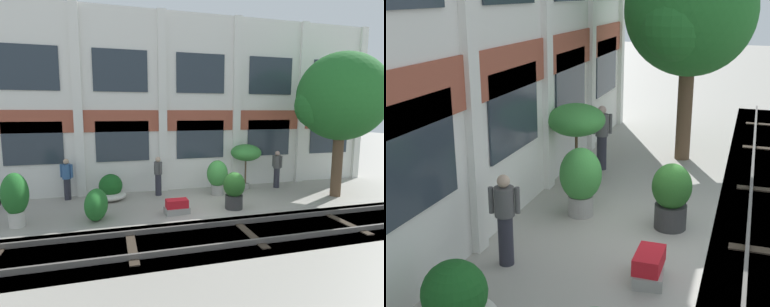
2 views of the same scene
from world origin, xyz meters
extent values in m
plane|color=#9E998E|center=(0.00, 0.00, 0.00)|extent=(80.00, 80.00, 0.00)
cube|color=silver|center=(0.00, 3.26, 3.84)|extent=(17.15, 0.50, 7.69)
cube|color=#9E4C38|center=(0.00, 2.99, 3.10)|extent=(17.15, 0.06, 0.90)
cube|color=silver|center=(-1.72, 2.95, 3.84)|extent=(0.36, 0.16, 7.69)
cube|color=silver|center=(1.72, 2.95, 3.84)|extent=(0.36, 0.16, 7.69)
cube|color=silver|center=(5.15, 2.95, 3.84)|extent=(0.36, 0.16, 7.69)
cube|color=silver|center=(8.58, 2.95, 3.84)|extent=(0.36, 0.16, 7.69)
cube|color=#28333D|center=(-3.43, 2.98, 2.25)|extent=(2.20, 0.04, 1.70)
cube|color=#28333D|center=(0.00, 2.98, 2.25)|extent=(2.20, 0.04, 1.70)
cube|color=#28333D|center=(3.43, 2.98, 2.25)|extent=(2.20, 0.04, 1.70)
cube|color=#28333D|center=(6.86, 2.98, 2.25)|extent=(2.20, 0.04, 1.70)
cube|color=#605B56|center=(0.00, -1.69, 0.07)|extent=(25.15, 0.07, 0.15)
cylinder|color=brown|center=(5.05, 0.23, 1.56)|extent=(0.41, 0.41, 3.12)
ellipsoid|color=#236B28|center=(5.05, 0.23, 4.08)|extent=(3.46, 3.46, 3.49)
sphere|color=#236B28|center=(4.18, 0.43, 3.73)|extent=(1.91, 1.91, 1.91)
sphere|color=#236B28|center=(5.92, 0.03, 3.73)|extent=(1.91, 1.91, 1.91)
cylinder|color=gray|center=(1.94, 2.33, 0.12)|extent=(0.36, 0.36, 0.24)
cylinder|color=#4C3826|center=(1.94, 2.33, 0.88)|extent=(0.07, 0.07, 1.27)
ellipsoid|color=#388438|center=(1.94, 2.33, 1.66)|extent=(1.37, 1.37, 0.75)
cylinder|color=gray|center=(0.36, 1.70, 0.22)|extent=(0.54, 0.54, 0.43)
ellipsoid|color=#388438|center=(0.36, 1.70, 0.91)|extent=(0.88, 0.88, 1.12)
sphere|color=#19561E|center=(-3.98, 2.09, 0.58)|extent=(0.92, 0.92, 0.92)
cube|color=gray|center=(-1.79, -0.18, 0.11)|extent=(0.89, 0.58, 0.21)
cube|color=red|center=(-1.79, -0.18, 0.35)|extent=(0.75, 0.43, 0.28)
cylinder|color=#333333|center=(0.31, -0.19, 0.25)|extent=(0.64, 0.64, 0.49)
ellipsoid|color=#286023|center=(0.31, -0.19, 0.88)|extent=(0.79, 0.79, 0.91)
cylinder|color=#282833|center=(3.42, 2.13, 0.46)|extent=(0.26, 0.26, 0.91)
cylinder|color=#4C4C4C|center=(3.42, 2.13, 1.20)|extent=(0.34, 0.34, 0.58)
sphere|color=tan|center=(3.42, 2.13, 1.60)|extent=(0.22, 0.22, 0.22)
cylinder|color=#4C4C4C|center=(3.34, 2.33, 1.23)|extent=(0.09, 0.09, 0.52)
cylinder|color=#4C4C4C|center=(3.51, 1.93, 1.23)|extent=(0.09, 0.09, 0.52)
cylinder|color=#282833|center=(-2.06, 2.25, 0.45)|extent=(0.26, 0.26, 0.90)
cylinder|color=#4C4C4C|center=(-2.06, 2.25, 1.16)|extent=(0.34, 0.34, 0.51)
sphere|color=tan|center=(-2.06, 2.25, 1.52)|extent=(0.22, 0.22, 0.22)
cylinder|color=#4C4C4C|center=(-2.12, 2.46, 1.18)|extent=(0.09, 0.09, 0.46)
cylinder|color=#4C4C4C|center=(-1.99, 2.05, 1.18)|extent=(0.09, 0.09, 0.46)
camera|label=1|loc=(-3.90, -9.92, 3.46)|focal=28.00mm
camera|label=2|loc=(-9.55, -1.56, 4.54)|focal=50.00mm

